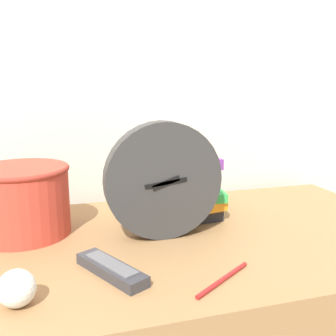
% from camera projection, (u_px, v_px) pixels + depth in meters
% --- Properties ---
extents(wall_back, '(6.00, 0.04, 2.40)m').
position_uv_depth(wall_back, '(107.00, 50.00, 1.12)').
color(wall_back, silver).
rests_on(wall_back, ground_plane).
extents(desk_clock, '(0.26, 0.05, 0.26)m').
position_uv_depth(desk_clock, '(163.00, 181.00, 0.85)').
color(desk_clock, '#333333').
rests_on(desk_clock, desk).
extents(book_stack, '(0.25, 0.21, 0.15)m').
position_uv_depth(book_stack, '(174.00, 188.00, 0.99)').
color(book_stack, '#232328').
rests_on(book_stack, desk).
extents(basket, '(0.21, 0.21, 0.16)m').
position_uv_depth(basket, '(22.00, 198.00, 0.88)').
color(basket, '#C63D2D').
rests_on(basket, desk).
extents(tv_remote, '(0.11, 0.17, 0.02)m').
position_uv_depth(tv_remote, '(111.00, 269.00, 0.70)').
color(tv_remote, '#333338').
rests_on(tv_remote, desk).
extents(crumpled_paper_ball, '(0.06, 0.06, 0.06)m').
position_uv_depth(crumpled_paper_ball, '(17.00, 288.00, 0.60)').
color(crumpled_paper_ball, white).
rests_on(crumpled_paper_ball, desk).
extents(pen, '(0.13, 0.09, 0.01)m').
position_uv_depth(pen, '(223.00, 279.00, 0.68)').
color(pen, '#B21E1E').
rests_on(pen, desk).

